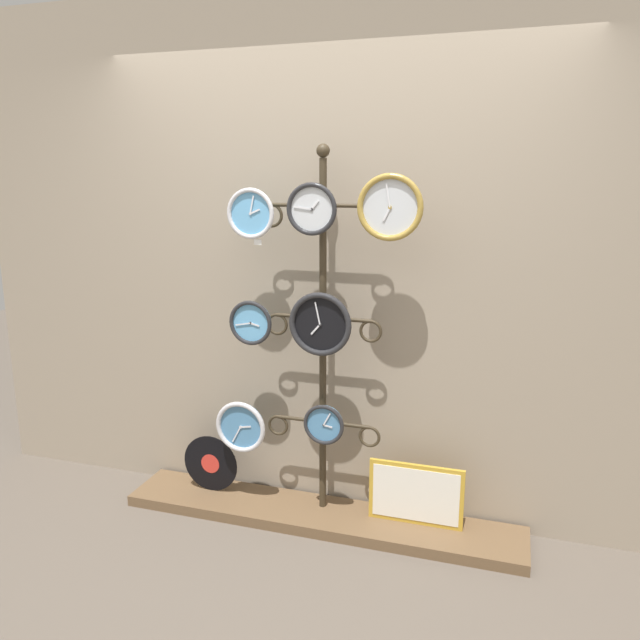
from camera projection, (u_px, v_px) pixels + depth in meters
name	position (u px, v px, depth m)	size (l,w,h in m)	color
ground_plane	(298.00, 557.00, 3.10)	(12.00, 12.00, 0.00)	brown
shop_wall	(332.00, 263.00, 3.32)	(4.40, 0.04, 2.80)	gray
low_shelf	(319.00, 516.00, 3.42)	(2.20, 0.36, 0.06)	brown
display_stand	(323.00, 403.00, 3.34)	(0.68, 0.41, 2.01)	#382D1E
clock_top_left	(251.00, 214.00, 3.14)	(0.26, 0.04, 0.26)	#60A8DB
clock_top_center	(312.00, 209.00, 3.04)	(0.26, 0.04, 0.26)	silver
clock_top_right	(390.00, 207.00, 2.91)	(0.32, 0.04, 0.32)	silver
clock_middle_left	(251.00, 323.00, 3.27)	(0.24, 0.04, 0.24)	#60A8DB
clock_middle_center	(320.00, 324.00, 3.14)	(0.33, 0.04, 0.33)	black
clock_bottom_left	(241.00, 427.00, 3.42)	(0.29, 0.04, 0.29)	#4C84B2
clock_bottom_center	(324.00, 424.00, 3.25)	(0.22, 0.04, 0.22)	#4C84B2
vinyl_record	(211.00, 463.00, 3.61)	(0.34, 0.01, 0.34)	black
picture_frame	(416.00, 494.00, 3.26)	(0.50, 0.02, 0.33)	gold
price_tag_upper	(258.00, 242.00, 3.16)	(0.04, 0.00, 0.03)	white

